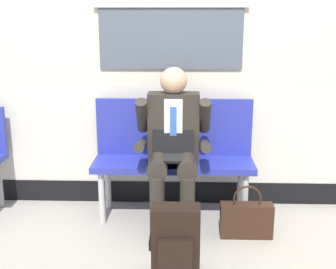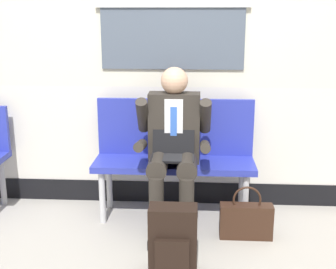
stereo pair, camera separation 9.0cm
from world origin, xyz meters
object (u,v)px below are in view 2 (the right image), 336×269
(bench_with_person, at_px, (175,150))
(person_seated, at_px, (173,144))
(handbag, at_px, (246,220))
(backpack, at_px, (173,240))

(bench_with_person, relative_size, person_seated, 1.04)
(handbag, bearing_deg, person_seated, 158.67)
(person_seated, bearing_deg, bench_with_person, 90.00)
(bench_with_person, bearing_deg, handbag, -37.21)
(bench_with_person, height_order, backpack, bench_with_person)
(person_seated, relative_size, backpack, 2.76)
(bench_with_person, relative_size, backpack, 2.88)
(bench_with_person, distance_m, handbag, 0.81)
(bench_with_person, bearing_deg, backpack, -87.91)
(backpack, bearing_deg, person_seated, 92.69)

